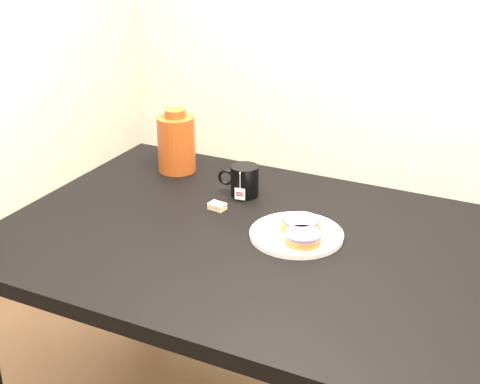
{
  "coord_description": "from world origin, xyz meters",
  "views": [
    {
      "loc": [
        0.58,
        -1.36,
        1.54
      ],
      "look_at": [
        -0.15,
        0.11,
        0.81
      ],
      "focal_mm": 50.0,
      "sensor_mm": 36.0,
      "label": 1
    }
  ],
  "objects_px": {
    "mug": "(244,181)",
    "bagel_front": "(303,238)",
    "bagel_package": "(176,143)",
    "plate": "(296,234)",
    "bagel_back": "(301,224)",
    "table": "(273,269)",
    "teabag_pouch": "(217,206)"
  },
  "relations": [
    {
      "from": "mug",
      "to": "bagel_package",
      "type": "relative_size",
      "value": 0.64
    },
    {
      "from": "table",
      "to": "bagel_package",
      "type": "relative_size",
      "value": 7.08
    },
    {
      "from": "table",
      "to": "mug",
      "type": "bearing_deg",
      "value": 131.12
    },
    {
      "from": "table",
      "to": "bagel_back",
      "type": "xyz_separation_m",
      "value": [
        0.04,
        0.07,
        0.11
      ]
    },
    {
      "from": "teabag_pouch",
      "to": "mug",
      "type": "bearing_deg",
      "value": 78.28
    },
    {
      "from": "bagel_front",
      "to": "mug",
      "type": "bearing_deg",
      "value": 140.87
    },
    {
      "from": "bagel_back",
      "to": "teabag_pouch",
      "type": "height_order",
      "value": "bagel_back"
    },
    {
      "from": "bagel_front",
      "to": "mug",
      "type": "xyz_separation_m",
      "value": [
        -0.26,
        0.22,
        0.02
      ]
    },
    {
      "from": "mug",
      "to": "bagel_front",
      "type": "bearing_deg",
      "value": -48.13
    },
    {
      "from": "bagel_back",
      "to": "bagel_front",
      "type": "height_order",
      "value": "same"
    },
    {
      "from": "plate",
      "to": "bagel_back",
      "type": "bearing_deg",
      "value": 88.94
    },
    {
      "from": "teabag_pouch",
      "to": "plate",
      "type": "bearing_deg",
      "value": -12.16
    },
    {
      "from": "teabag_pouch",
      "to": "bagel_front",
      "type": "bearing_deg",
      "value": -18.68
    },
    {
      "from": "bagel_back",
      "to": "bagel_package",
      "type": "xyz_separation_m",
      "value": [
        -0.5,
        0.23,
        0.07
      ]
    },
    {
      "from": "bagel_front",
      "to": "bagel_package",
      "type": "xyz_separation_m",
      "value": [
        -0.53,
        0.29,
        0.06
      ]
    },
    {
      "from": "mug",
      "to": "bagel_package",
      "type": "bearing_deg",
      "value": 154.68
    },
    {
      "from": "bagel_package",
      "to": "mug",
      "type": "bearing_deg",
      "value": -16.32
    },
    {
      "from": "table",
      "to": "bagel_package",
      "type": "height_order",
      "value": "bagel_package"
    },
    {
      "from": "bagel_back",
      "to": "bagel_package",
      "type": "height_order",
      "value": "bagel_package"
    },
    {
      "from": "plate",
      "to": "bagel_back",
      "type": "height_order",
      "value": "bagel_back"
    },
    {
      "from": "plate",
      "to": "bagel_back",
      "type": "distance_m",
      "value": 0.03
    },
    {
      "from": "table",
      "to": "plate",
      "type": "xyz_separation_m",
      "value": [
        0.04,
        0.04,
        0.09
      ]
    },
    {
      "from": "bagel_front",
      "to": "mug",
      "type": "distance_m",
      "value": 0.34
    },
    {
      "from": "table",
      "to": "bagel_back",
      "type": "relative_size",
      "value": 10.23
    },
    {
      "from": "table",
      "to": "plate",
      "type": "bearing_deg",
      "value": 44.25
    },
    {
      "from": "plate",
      "to": "bagel_front",
      "type": "relative_size",
      "value": 2.45
    },
    {
      "from": "table",
      "to": "bagel_back",
      "type": "height_order",
      "value": "bagel_back"
    },
    {
      "from": "bagel_front",
      "to": "teabag_pouch",
      "type": "height_order",
      "value": "bagel_front"
    },
    {
      "from": "table",
      "to": "teabag_pouch",
      "type": "xyz_separation_m",
      "value": [
        -0.21,
        0.1,
        0.09
      ]
    },
    {
      "from": "plate",
      "to": "teabag_pouch",
      "type": "xyz_separation_m",
      "value": [
        -0.26,
        0.06,
        0.0
      ]
    },
    {
      "from": "bagel_back",
      "to": "teabag_pouch",
      "type": "relative_size",
      "value": 3.04
    },
    {
      "from": "plate",
      "to": "bagel_front",
      "type": "bearing_deg",
      "value": -52.08
    }
  ]
}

